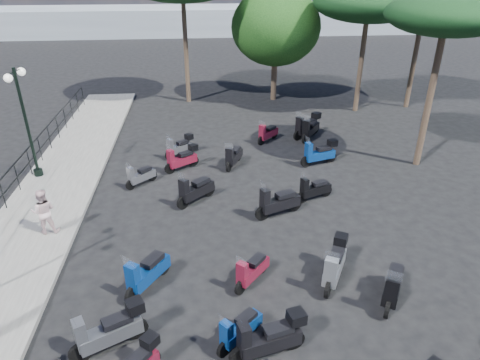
{
  "coord_description": "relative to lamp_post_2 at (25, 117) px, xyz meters",
  "views": [
    {
      "loc": [
        -0.77,
        -10.38,
        8.05
      ],
      "look_at": [
        0.52,
        2.82,
        1.2
      ],
      "focal_mm": 32.0,
      "sensor_mm": 36.0,
      "label": 1
    }
  ],
  "objects": [
    {
      "name": "ground",
      "position": [
        7.49,
        -6.1,
        -2.66
      ],
      "size": [
        120.0,
        120.0,
        0.0
      ],
      "primitive_type": "plane",
      "color": "black",
      "rests_on": "ground"
    },
    {
      "name": "sidewalk",
      "position": [
        0.99,
        -3.1,
        -2.59
      ],
      "size": [
        3.0,
        30.0,
        0.15
      ],
      "primitive_type": "cube",
      "color": "#62605D",
      "rests_on": "ground"
    },
    {
      "name": "lamp_post_2",
      "position": [
        0.0,
        0.0,
        0.0
      ],
      "size": [
        0.42,
        1.29,
        4.41
      ],
      "rotation": [
        0.0,
        0.0,
        -0.12
      ],
      "color": "black",
      "rests_on": "sidewalk"
    },
    {
      "name": "pedestrian_far",
      "position": [
        1.62,
        -4.3,
        -1.74
      ],
      "size": [
        0.81,
        0.66,
        1.54
      ],
      "primitive_type": "imported",
      "rotation": [
        0.0,
        0.0,
        3.25
      ],
      "color": "beige",
      "rests_on": "sidewalk"
    },
    {
      "name": "scooter_2",
      "position": [
        4.45,
        -9.18,
        -2.11
      ],
      "size": [
        1.71,
        1.04,
        1.47
      ],
      "rotation": [
        0.0,
        0.0,
        2.03
      ],
      "color": "black",
      "rests_on": "ground"
    },
    {
      "name": "scooter_3",
      "position": [
        5.1,
        -7.17,
        -2.15
      ],
      "size": [
        1.14,
        1.6,
        1.47
      ],
      "rotation": [
        0.0,
        0.0,
        2.56
      ],
      "color": "black",
      "rests_on": "ground"
    },
    {
      "name": "scooter_4",
      "position": [
        5.87,
        0.27,
        -2.16
      ],
      "size": [
        1.46,
        1.09,
        1.33
      ],
      "rotation": [
        0.0,
        0.0,
        2.17
      ],
      "color": "black",
      "rests_on": "ground"
    },
    {
      "name": "scooter_5",
      "position": [
        4.26,
        -1.03,
        -2.25
      ],
      "size": [
        1.15,
        1.06,
        1.18
      ],
      "rotation": [
        0.0,
        0.0,
        2.31
      ],
      "color": "black",
      "rests_on": "ground"
    },
    {
      "name": "scooter_8",
      "position": [
        7.41,
        -9.29,
        -2.25
      ],
      "size": [
        1.18,
        1.07,
        1.19
      ],
      "rotation": [
        0.0,
        0.0,
        2.3
      ],
      "color": "black",
      "rests_on": "ground"
    },
    {
      "name": "scooter_9",
      "position": [
        7.94,
        -7.25,
        -2.23
      ],
      "size": [
        1.09,
        1.23,
        1.24
      ],
      "rotation": [
        0.0,
        0.0,
        2.42
      ],
      "color": "black",
      "rests_on": "ground"
    },
    {
      "name": "scooter_10",
      "position": [
        6.43,
        -2.61,
        -2.16
      ],
      "size": [
        1.44,
        1.32,
        1.46
      ],
      "rotation": [
        0.0,
        0.0,
        2.31
      ],
      "color": "black",
      "rests_on": "ground"
    },
    {
      "name": "scooter_11",
      "position": [
        5.73,
        1.7,
        -2.2
      ],
      "size": [
        1.32,
        1.08,
        1.24
      ],
      "rotation": [
        0.0,
        0.0,
        2.23
      ],
      "color": "black",
      "rests_on": "ground"
    },
    {
      "name": "scooter_14",
      "position": [
        8.03,
        -9.74,
        -2.11
      ],
      "size": [
        1.81,
        0.77,
        1.46
      ],
      "rotation": [
        0.0,
        0.0,
        1.83
      ],
      "color": "black",
      "rests_on": "ground"
    },
    {
      "name": "scooter_15",
      "position": [
        9.29,
        -3.81,
        -2.15
      ],
      "size": [
        1.78,
        0.93,
        1.49
      ],
      "rotation": [
        0.0,
        0.0,
        1.96
      ],
      "color": "black",
      "rests_on": "ground"
    },
    {
      "name": "scooter_16",
      "position": [
        8.09,
        0.37,
        -2.2
      ],
      "size": [
        0.89,
        1.55,
        1.33
      ],
      "rotation": [
        0.0,
        0.0,
        2.7
      ],
      "color": "black",
      "rests_on": "ground"
    },
    {
      "name": "scooter_17",
      "position": [
        9.99,
        3.04,
        -2.22
      ],
      "size": [
        1.17,
        1.22,
        1.27
      ],
      "rotation": [
        0.0,
        0.0,
        2.38
      ],
      "color": "black",
      "rests_on": "ground"
    },
    {
      "name": "scooter_19",
      "position": [
        11.51,
        -8.31,
        -2.16
      ],
      "size": [
        1.07,
        1.6,
        1.44
      ],
      "rotation": [
        0.0,
        0.0,
        2.6
      ],
      "color": "black",
      "rests_on": "ground"
    },
    {
      "name": "scooter_20",
      "position": [
        10.24,
        -7.37,
        -2.11
      ],
      "size": [
        1.09,
        1.7,
        1.48
      ],
      "rotation": [
        0.0,
        0.0,
        2.64
      ],
      "color": "black",
      "rests_on": "ground"
    },
    {
      "name": "scooter_21",
      "position": [
        10.83,
        -2.83,
        -2.23
      ],
      "size": [
        1.49,
        0.77,
        1.25
      ],
      "rotation": [
        0.0,
        0.0,
        1.95
      ],
      "color": "black",
      "rests_on": "ground"
    },
    {
      "name": "scooter_22",
      "position": [
        12.13,
        3.18,
        -2.16
      ],
      "size": [
        1.13,
        1.55,
        1.44
      ],
      "rotation": [
        0.0,
        0.0,
        2.54
      ],
      "color": "black",
      "rests_on": "ground"
    },
    {
      "name": "scooter_26",
      "position": [
        11.84,
        0.2,
        -2.13
      ],
      "size": [
        1.72,
        0.8,
        1.41
      ],
      "rotation": [
        0.0,
        0.0,
        1.88
      ],
      "color": "black",
      "rests_on": "ground"
    },
    {
      "name": "scooter_27",
      "position": [
        12.09,
        3.52,
        -2.1
      ],
      "size": [
        1.6,
        1.27,
        1.49
      ],
      "rotation": [
        0.0,
        0.0,
        2.21
      ],
      "color": "black",
      "rests_on": "ground"
    },
    {
      "name": "broadleaf_tree",
      "position": [
        11.49,
        10.19,
        1.79
      ],
      "size": [
        5.38,
        5.38,
        6.75
      ],
      "color": "#38281E",
      "rests_on": "ground"
    },
    {
      "name": "pine_0",
      "position": [
        15.99,
        7.41,
        3.33
      ],
      "size": [
        5.97,
        5.97,
        7.05
      ],
      "color": "#38281E",
      "rests_on": "ground"
    },
    {
      "name": "pine_3",
      "position": [
        16.16,
        -0.17,
        3.52
      ],
      "size": [
        4.66,
        4.66,
        7.04
      ],
      "color": "#38281E",
      "rests_on": "ground"
    },
    {
      "name": "distant_hills",
      "position": [
        7.49,
        38.9,
        -1.16
      ],
      "size": [
        70.0,
        8.0,
        3.0
      ],
      "primitive_type": "cube",
      "color": "gray",
      "rests_on": "ground"
    }
  ]
}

